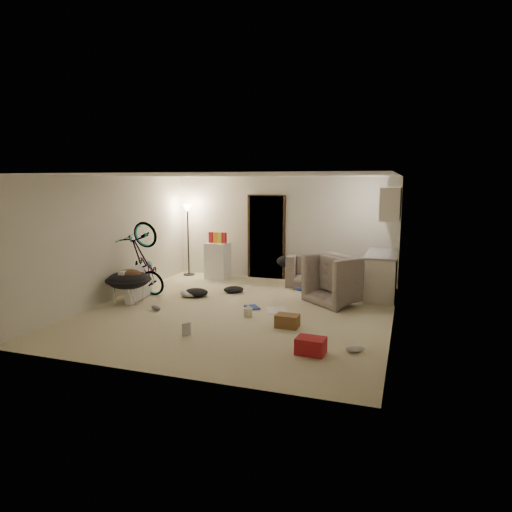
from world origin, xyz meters
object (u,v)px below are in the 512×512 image
(drink_case_a, at_px, (287,321))
(drink_case_b, at_px, (311,346))
(juicer, at_px, (248,312))
(armchair, at_px, (346,284))
(sofa, at_px, (328,275))
(kitchen_counter, at_px, (381,275))
(saucer_chair, at_px, (129,284))
(tv_box, at_px, (136,283))
(floor_lamp, at_px, (188,225))
(bicycle, at_px, (144,276))
(mini_fridge, at_px, (218,261))

(drink_case_a, height_order, drink_case_b, drink_case_b)
(drink_case_a, distance_m, juicer, 0.89)
(armchair, bearing_deg, sofa, -23.46)
(kitchen_counter, distance_m, saucer_chair, 5.20)
(tv_box, bearing_deg, drink_case_a, -20.07)
(floor_lamp, height_order, bicycle, floor_lamp)
(sofa, xyz_separation_m, tv_box, (-3.54, -2.34, 0.07))
(armchair, height_order, bicycle, bicycle)
(saucer_chair, bearing_deg, drink_case_a, -8.50)
(bicycle, distance_m, saucer_chair, 0.57)
(sofa, bearing_deg, juicer, 69.35)
(kitchen_counter, relative_size, juicer, 6.59)
(saucer_chair, distance_m, drink_case_a, 3.45)
(sofa, distance_m, mini_fridge, 2.80)
(floor_lamp, height_order, juicer, floor_lamp)
(kitchen_counter, height_order, drink_case_b, kitchen_counter)
(saucer_chair, xyz_separation_m, drink_case_b, (4.01, -1.54, -0.26))
(bicycle, relative_size, drink_case_a, 4.29)
(saucer_chair, bearing_deg, bicycle, 90.00)
(saucer_chair, height_order, tv_box, tv_box)
(kitchen_counter, distance_m, drink_case_b, 3.78)
(kitchen_counter, height_order, tv_box, kitchen_counter)
(floor_lamp, height_order, mini_fridge, floor_lamp)
(kitchen_counter, xyz_separation_m, armchair, (-0.64, -0.69, -0.08))
(kitchen_counter, xyz_separation_m, saucer_chair, (-4.73, -2.16, -0.06))
(tv_box, relative_size, drink_case_a, 2.71)
(floor_lamp, height_order, armchair, floor_lamp)
(tv_box, xyz_separation_m, drink_case_a, (3.40, -0.78, -0.23))
(drink_case_a, bearing_deg, bicycle, 164.36)
(mini_fridge, bearing_deg, sofa, -3.31)
(sofa, bearing_deg, mini_fridge, -3.50)
(sofa, relative_size, saucer_chair, 2.07)
(drink_case_a, bearing_deg, mini_fridge, 131.35)
(juicer, bearing_deg, saucer_chair, 176.48)
(drink_case_a, relative_size, drink_case_b, 0.93)
(drink_case_b, bearing_deg, bicycle, 155.80)
(sofa, relative_size, tv_box, 1.82)
(tv_box, bearing_deg, saucer_chair, -97.19)
(kitchen_counter, bearing_deg, bicycle, -161.41)
(drink_case_a, bearing_deg, kitchen_counter, 65.32)
(floor_lamp, bearing_deg, mini_fridge, -6.70)
(tv_box, bearing_deg, drink_case_b, -31.52)
(floor_lamp, xyz_separation_m, mini_fridge, (0.85, -0.10, -0.86))
(drink_case_b, distance_m, juicer, 1.99)
(floor_lamp, bearing_deg, kitchen_counter, -7.66)
(drink_case_a, bearing_deg, sofa, 89.20)
(sofa, relative_size, juicer, 8.12)
(kitchen_counter, bearing_deg, tv_box, -158.26)
(juicer, bearing_deg, mini_fridge, 122.57)
(saucer_chair, relative_size, juicer, 3.93)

